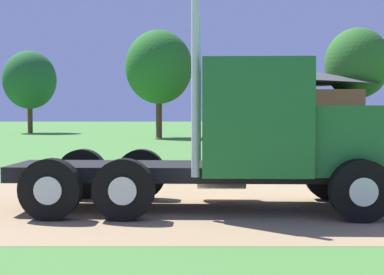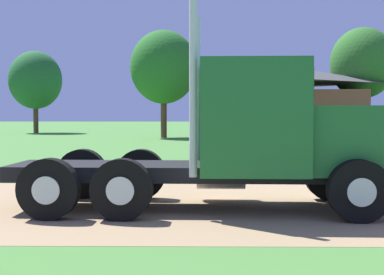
% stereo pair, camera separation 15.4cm
% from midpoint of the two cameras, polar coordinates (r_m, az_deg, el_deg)
% --- Properties ---
extents(truck_foreground_white, '(7.33, 2.87, 3.77)m').
position_cam_midpoint_polar(truck_foreground_white, '(10.37, 7.24, -0.14)').
color(truck_foreground_white, black).
rests_on(truck_foreground_white, ground_plane).
extents(shed_building, '(9.80, 9.38, 5.05)m').
position_cam_midpoint_polar(shed_building, '(40.93, 11.32, 3.42)').
color(shed_building, brown).
rests_on(shed_building, ground_plane).
extents(tree_left, '(4.70, 4.70, 7.32)m').
position_cam_midpoint_polar(tree_left, '(51.16, -15.89, 5.75)').
color(tree_left, '#513823').
rests_on(tree_left, ground_plane).
extents(tree_mid, '(4.83, 4.83, 7.77)m').
position_cam_midpoint_polar(tree_mid, '(39.90, -2.86, 7.31)').
color(tree_mid, '#513823').
rests_on(tree_mid, ground_plane).
extents(tree_right, '(4.84, 4.84, 8.20)m').
position_cam_midpoint_polar(tree_right, '(43.39, 17.43, 7.37)').
color(tree_right, '#513823').
rests_on(tree_right, ground_plane).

